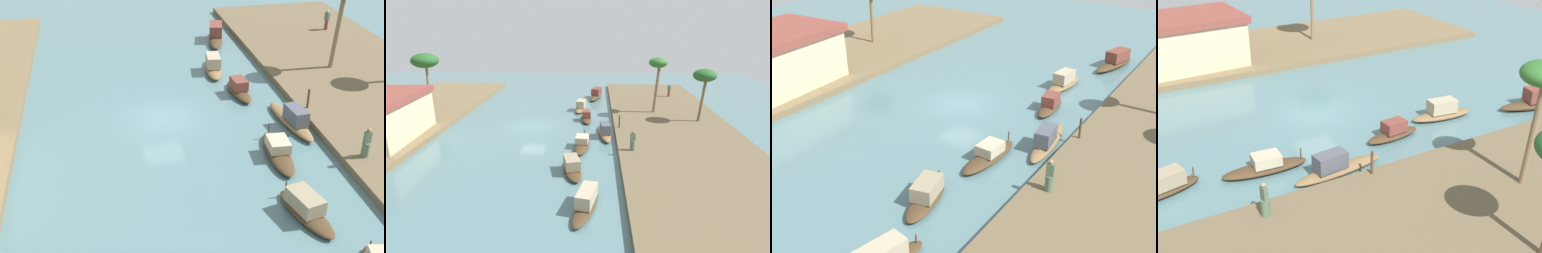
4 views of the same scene
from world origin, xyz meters
TOP-DOWN VIEW (x-y plane):
  - river_water at (0.00, 0.00)m, footprint 70.49×70.49m
  - riverbank_left at (0.00, -14.09)m, footprint 42.30×11.55m
  - riverbank_right at (0.00, 14.09)m, footprint 42.30×11.55m
  - sampan_midstream at (12.85, -6.50)m, footprint 5.06×2.26m
  - sampan_near_left_bank at (-5.44, -5.34)m, footprint 4.49×1.50m
  - sampan_downstream_large at (6.44, -4.71)m, footprint 4.21×1.60m
  - sampan_foreground at (-2.43, -7.33)m, footprint 5.17×1.57m
  - sampan_open_hull at (-14.96, -5.98)m, footprint 4.64×2.01m
  - sampan_upstream_small at (-10.33, -4.82)m, footprint 3.86×1.97m
  - sampan_with_red_awning at (2.30, -5.46)m, footprint 3.56×1.33m
  - person_on_near_bank at (12.59, -16.32)m, footprint 0.48×0.38m
  - person_by_mooring at (-6.97, -9.43)m, footprint 0.46×0.46m
  - mooring_post at (-1.21, -8.76)m, footprint 0.14×0.14m
  - palm_tree_left_near at (1.35, -17.16)m, footprint 2.28×2.28m
  - palm_tree_left_far at (4.55, -13.12)m, footprint 2.00×2.00m
  - palm_tree_right_tall at (6.48, 13.71)m, footprint 3.12×3.12m

SIDE VIEW (x-z plane):
  - river_water at x=0.00m, z-range 0.00..0.00m
  - riverbank_left at x=0.00m, z-range 0.00..0.46m
  - riverbank_right at x=0.00m, z-range 0.00..0.46m
  - sampan_near_left_bank at x=-5.44m, z-range -0.15..0.85m
  - sampan_with_red_awning at x=2.30m, z-range -0.15..0.96m
  - sampan_upstream_small at x=-10.33m, z-range -0.12..1.00m
  - sampan_foreground at x=-2.43m, z-range -0.21..1.11m
  - sampan_open_hull at x=-14.96m, z-range -0.13..1.05m
  - sampan_downstream_large at x=6.44m, z-range -0.17..1.11m
  - sampan_midstream at x=12.85m, z-range -0.16..1.25m
  - mooring_post at x=-1.21m, z-range 0.46..1.69m
  - person_by_mooring at x=-6.97m, z-range 0.28..1.93m
  - person_on_near_bank at x=12.59m, z-range 0.43..2.15m
  - palm_tree_left_near at x=1.35m, z-range 2.37..7.71m
  - palm_tree_left_far at x=4.55m, z-range 2.62..8.70m
  - palm_tree_right_tall at x=6.48m, z-range 2.62..8.83m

